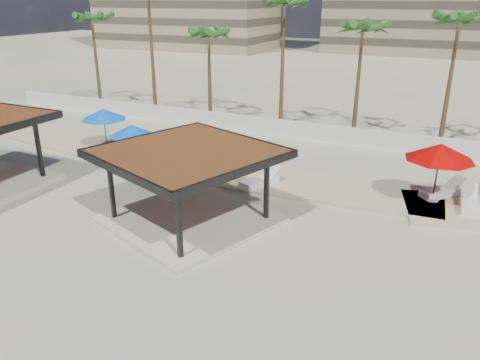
{
  "coord_description": "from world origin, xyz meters",
  "views": [
    {
      "loc": [
        9.92,
        -15.67,
        9.63
      ],
      "look_at": [
        0.87,
        3.23,
        1.4
      ],
      "focal_mm": 35.0,
      "sensor_mm": 36.0,
      "label": 1
    }
  ],
  "objects_px": {
    "pavilion_central": "(188,179)",
    "lounger_b": "(260,181)",
    "umbrella_a": "(104,114)",
    "lounger_d": "(442,192)",
    "lounger_c": "(469,203)",
    "umbrella_c": "(440,152)",
    "lounger_a": "(182,164)"
  },
  "relations": [
    {
      "from": "umbrella_c",
      "to": "lounger_c",
      "type": "relative_size",
      "value": 1.65
    },
    {
      "from": "umbrella_a",
      "to": "lounger_a",
      "type": "height_order",
      "value": "umbrella_a"
    },
    {
      "from": "pavilion_central",
      "to": "umbrella_c",
      "type": "height_order",
      "value": "pavilion_central"
    },
    {
      "from": "lounger_d",
      "to": "lounger_a",
      "type": "bearing_deg",
      "value": 141.54
    },
    {
      "from": "lounger_b",
      "to": "pavilion_central",
      "type": "bearing_deg",
      "value": -170.07
    },
    {
      "from": "pavilion_central",
      "to": "lounger_a",
      "type": "height_order",
      "value": "pavilion_central"
    },
    {
      "from": "umbrella_a",
      "to": "lounger_c",
      "type": "xyz_separation_m",
      "value": [
        22.18,
        -0.12,
        -2.05
      ]
    },
    {
      "from": "lounger_b",
      "to": "lounger_d",
      "type": "bearing_deg",
      "value": -48.54
    },
    {
      "from": "lounger_c",
      "to": "lounger_d",
      "type": "bearing_deg",
      "value": 48.26
    },
    {
      "from": "lounger_a",
      "to": "lounger_d",
      "type": "xyz_separation_m",
      "value": [
        14.23,
        2.06,
        0.04
      ]
    },
    {
      "from": "pavilion_central",
      "to": "lounger_d",
      "type": "xyz_separation_m",
      "value": [
        10.24,
        7.72,
        -1.67
      ]
    },
    {
      "from": "umbrella_a",
      "to": "umbrella_c",
      "type": "distance_m",
      "value": 20.55
    },
    {
      "from": "umbrella_a",
      "to": "lounger_b",
      "type": "bearing_deg",
      "value": -8.42
    },
    {
      "from": "lounger_b",
      "to": "lounger_c",
      "type": "xyz_separation_m",
      "value": [
        10.17,
        1.66,
        -0.01
      ]
    },
    {
      "from": "lounger_a",
      "to": "lounger_c",
      "type": "xyz_separation_m",
      "value": [
        15.5,
        1.06,
        0.04
      ]
    },
    {
      "from": "pavilion_central",
      "to": "lounger_b",
      "type": "xyz_separation_m",
      "value": [
        1.34,
        5.06,
        -1.66
      ]
    },
    {
      "from": "umbrella_c",
      "to": "lounger_c",
      "type": "bearing_deg",
      "value": -5.45
    },
    {
      "from": "lounger_d",
      "to": "lounger_b",
      "type": "bearing_deg",
      "value": 149.98
    },
    {
      "from": "lounger_b",
      "to": "umbrella_a",
      "type": "bearing_deg",
      "value": 106.37
    },
    {
      "from": "pavilion_central",
      "to": "lounger_d",
      "type": "height_order",
      "value": "pavilion_central"
    },
    {
      "from": "umbrella_c",
      "to": "lounger_d",
      "type": "relative_size",
      "value": 1.75
    },
    {
      "from": "lounger_a",
      "to": "umbrella_c",
      "type": "bearing_deg",
      "value": -77.47
    },
    {
      "from": "lounger_a",
      "to": "lounger_b",
      "type": "relative_size",
      "value": 0.77
    },
    {
      "from": "umbrella_a",
      "to": "lounger_d",
      "type": "xyz_separation_m",
      "value": [
        20.91,
        0.88,
        -2.04
      ]
    },
    {
      "from": "lounger_a",
      "to": "lounger_b",
      "type": "xyz_separation_m",
      "value": [
        5.33,
        -0.61,
        0.05
      ]
    },
    {
      "from": "umbrella_c",
      "to": "umbrella_a",
      "type": "bearing_deg",
      "value": -179.89
    },
    {
      "from": "pavilion_central",
      "to": "lounger_d",
      "type": "bearing_deg",
      "value": 56.84
    },
    {
      "from": "pavilion_central",
      "to": "lounger_a",
      "type": "xyz_separation_m",
      "value": [
        -3.99,
        5.67,
        -1.71
      ]
    },
    {
      "from": "umbrella_a",
      "to": "lounger_b",
      "type": "relative_size",
      "value": 1.4
    },
    {
      "from": "lounger_c",
      "to": "lounger_d",
      "type": "relative_size",
      "value": 1.06
    },
    {
      "from": "lounger_b",
      "to": "lounger_a",
      "type": "bearing_deg",
      "value": 108.3
    },
    {
      "from": "lounger_a",
      "to": "lounger_c",
      "type": "bearing_deg",
      "value": -78.57
    }
  ]
}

